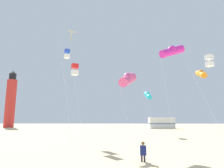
{
  "coord_description": "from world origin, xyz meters",
  "views": [
    {
      "loc": [
        -0.46,
        -7.37,
        2.4
      ],
      "look_at": [
        -1.0,
        10.58,
        5.55
      ],
      "focal_mm": 32.17,
      "sensor_mm": 36.0,
      "label": 1
    }
  ],
  "objects_px": {
    "kite_box_blue": "(67,54)",
    "kite_tube_rainbow": "(128,79)",
    "kite_box_white": "(209,61)",
    "kite_tube_magenta": "(172,51)",
    "kite_tube_cyan": "(148,95)",
    "lighthouse_distant": "(11,100)",
    "kite_box_scarlet": "(75,70)",
    "kite_tube_orange": "(201,74)",
    "kite_diamond_gold": "(71,36)",
    "rv_van_white": "(161,123)",
    "kite_flyer_standing": "(143,151)"
  },
  "relations": [
    {
      "from": "kite_tube_magenta",
      "to": "kite_tube_orange",
      "type": "bearing_deg",
      "value": 52.73
    },
    {
      "from": "kite_tube_orange",
      "to": "kite_tube_cyan",
      "type": "relative_size",
      "value": 1.28
    },
    {
      "from": "kite_tube_cyan",
      "to": "kite_diamond_gold",
      "type": "bearing_deg",
      "value": -138.21
    },
    {
      "from": "kite_tube_orange",
      "to": "kite_box_blue",
      "type": "distance_m",
      "value": 16.91
    },
    {
      "from": "kite_box_white",
      "to": "kite_tube_rainbow",
      "type": "relative_size",
      "value": 1.41
    },
    {
      "from": "kite_box_scarlet",
      "to": "kite_tube_cyan",
      "type": "bearing_deg",
      "value": 51.0
    },
    {
      "from": "kite_box_blue",
      "to": "kite_tube_magenta",
      "type": "height_order",
      "value": "kite_box_blue"
    },
    {
      "from": "kite_tube_orange",
      "to": "rv_van_white",
      "type": "bearing_deg",
      "value": 88.3
    },
    {
      "from": "kite_tube_orange",
      "to": "kite_tube_rainbow",
      "type": "height_order",
      "value": "kite_tube_orange"
    },
    {
      "from": "kite_box_white",
      "to": "lighthouse_distant",
      "type": "xyz_separation_m",
      "value": [
        -40.61,
        39.21,
        -0.13
      ]
    },
    {
      "from": "kite_box_white",
      "to": "rv_van_white",
      "type": "bearing_deg",
      "value": 86.23
    },
    {
      "from": "kite_tube_cyan",
      "to": "kite_box_scarlet",
      "type": "bearing_deg",
      "value": -129.0
    },
    {
      "from": "kite_flyer_standing",
      "to": "kite_tube_cyan",
      "type": "bearing_deg",
      "value": -95.38
    },
    {
      "from": "kite_box_scarlet",
      "to": "kite_tube_cyan",
      "type": "relative_size",
      "value": 1.18
    },
    {
      "from": "lighthouse_distant",
      "to": "rv_van_white",
      "type": "bearing_deg",
      "value": -7.62
    },
    {
      "from": "kite_tube_magenta",
      "to": "kite_tube_cyan",
      "type": "distance_m",
      "value": 13.51
    },
    {
      "from": "kite_tube_magenta",
      "to": "rv_van_white",
      "type": "relative_size",
      "value": 1.38
    },
    {
      "from": "kite_box_scarlet",
      "to": "kite_tube_orange",
      "type": "bearing_deg",
      "value": 18.27
    },
    {
      "from": "kite_tube_magenta",
      "to": "rv_van_white",
      "type": "distance_m",
      "value": 36.41
    },
    {
      "from": "kite_box_white",
      "to": "kite_tube_magenta",
      "type": "relative_size",
      "value": 0.94
    },
    {
      "from": "kite_box_white",
      "to": "kite_tube_magenta",
      "type": "bearing_deg",
      "value": -157.17
    },
    {
      "from": "kite_diamond_gold",
      "to": "kite_tube_rainbow",
      "type": "relative_size",
      "value": 2.09
    },
    {
      "from": "kite_box_scarlet",
      "to": "lighthouse_distant",
      "type": "bearing_deg",
      "value": 125.32
    },
    {
      "from": "kite_box_scarlet",
      "to": "rv_van_white",
      "type": "xyz_separation_m",
      "value": [
        15.44,
        32.92,
        -5.95
      ]
    },
    {
      "from": "kite_tube_orange",
      "to": "kite_tube_rainbow",
      "type": "xyz_separation_m",
      "value": [
        -9.49,
        -9.52,
        -2.52
      ]
    },
    {
      "from": "kite_box_blue",
      "to": "kite_tube_rainbow",
      "type": "distance_m",
      "value": 12.86
    },
    {
      "from": "kite_box_blue",
      "to": "kite_tube_cyan",
      "type": "relative_size",
      "value": 1.66
    },
    {
      "from": "kite_tube_orange",
      "to": "kite_tube_cyan",
      "type": "bearing_deg",
      "value": 132.5
    },
    {
      "from": "kite_flyer_standing",
      "to": "kite_tube_orange",
      "type": "xyz_separation_m",
      "value": [
        8.86,
        12.64,
        7.29
      ]
    },
    {
      "from": "kite_flyer_standing",
      "to": "kite_tube_rainbow",
      "type": "xyz_separation_m",
      "value": [
        -0.63,
        3.12,
        4.77
      ]
    },
    {
      "from": "rv_van_white",
      "to": "kite_diamond_gold",
      "type": "bearing_deg",
      "value": -122.68
    },
    {
      "from": "kite_tube_cyan",
      "to": "lighthouse_distant",
      "type": "relative_size",
      "value": 0.4
    },
    {
      "from": "kite_flyer_standing",
      "to": "kite_box_scarlet",
      "type": "xyz_separation_m",
      "value": [
        -5.75,
        7.82,
        6.73
      ]
    },
    {
      "from": "kite_diamond_gold",
      "to": "kite_tube_orange",
      "type": "bearing_deg",
      "value": 9.86
    },
    {
      "from": "kite_tube_cyan",
      "to": "kite_box_white",
      "type": "bearing_deg",
      "value": -69.61
    },
    {
      "from": "kite_tube_orange",
      "to": "kite_diamond_gold",
      "type": "relative_size",
      "value": 0.68
    },
    {
      "from": "kite_flyer_standing",
      "to": "lighthouse_distant",
      "type": "bearing_deg",
      "value": -50.32
    },
    {
      "from": "kite_box_blue",
      "to": "kite_tube_cyan",
      "type": "xyz_separation_m",
      "value": [
        11.01,
        6.41,
        -4.54
      ]
    },
    {
      "from": "kite_tube_orange",
      "to": "kite_tube_magenta",
      "type": "xyz_separation_m",
      "value": [
        -5.39,
        -7.09,
        0.51
      ]
    },
    {
      "from": "kite_flyer_standing",
      "to": "kite_box_white",
      "type": "bearing_deg",
      "value": -131.75
    },
    {
      "from": "kite_box_scarlet",
      "to": "kite_tube_cyan",
      "type": "distance_m",
      "value": 14.25
    },
    {
      "from": "kite_tube_cyan",
      "to": "kite_tube_orange",
      "type": "bearing_deg",
      "value": -47.5
    },
    {
      "from": "kite_flyer_standing",
      "to": "lighthouse_distant",
      "type": "height_order",
      "value": "lighthouse_distant"
    },
    {
      "from": "kite_box_white",
      "to": "kite_tube_magenta",
      "type": "distance_m",
      "value": 4.39
    },
    {
      "from": "kite_box_blue",
      "to": "lighthouse_distant",
      "type": "xyz_separation_m",
      "value": [
        -25.29,
        34.03,
        -2.71
      ]
    },
    {
      "from": "kite_box_white",
      "to": "kite_diamond_gold",
      "type": "height_order",
      "value": "kite_diamond_gold"
    },
    {
      "from": "kite_box_blue",
      "to": "kite_diamond_gold",
      "type": "bearing_deg",
      "value": -67.79
    },
    {
      "from": "kite_box_scarlet",
      "to": "kite_box_white",
      "type": "height_order",
      "value": "kite_box_white"
    },
    {
      "from": "kite_tube_orange",
      "to": "kite_diamond_gold",
      "type": "xyz_separation_m",
      "value": [
        -15.67,
        -2.72,
        3.95
      ]
    },
    {
      "from": "rv_van_white",
      "to": "kite_box_white",
      "type": "bearing_deg",
      "value": -98.27
    }
  ]
}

